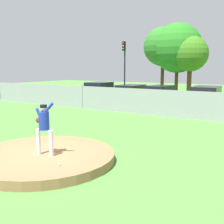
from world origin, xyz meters
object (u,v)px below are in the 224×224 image
(parked_car_navy, at_px, (99,92))
(traffic_light_near, at_px, (124,60))
(pitcher_youth, at_px, (44,124))
(parked_car_slate, at_px, (160,96))
(parked_car_champagne, at_px, (206,98))
(parked_car_teal, at_px, (131,95))
(baseball, at_px, (59,164))

(parked_car_navy, bearing_deg, traffic_light_near, 86.16)
(pitcher_youth, height_order, parked_car_slate, pitcher_youth)
(parked_car_navy, distance_m, traffic_light_near, 4.94)
(parked_car_champagne, distance_m, parked_car_slate, 3.43)
(parked_car_champagne, relative_size, parked_car_navy, 1.13)
(parked_car_champagne, bearing_deg, parked_car_navy, -178.96)
(pitcher_youth, bearing_deg, parked_car_champagne, 86.00)
(pitcher_youth, relative_size, parked_car_champagne, 0.35)
(parked_car_slate, bearing_deg, parked_car_navy, 176.79)
(parked_car_champagne, xyz_separation_m, parked_car_navy, (-9.41, -0.17, 0.02))
(traffic_light_near, bearing_deg, pitcher_youth, -66.43)
(pitcher_youth, xyz_separation_m, parked_car_champagne, (1.03, 14.80, -0.47))
(parked_car_slate, height_order, parked_car_teal, parked_car_slate)
(parked_car_slate, bearing_deg, parked_car_champagne, 8.50)
(parked_car_champagne, relative_size, parked_car_slate, 1.13)
(parked_car_teal, bearing_deg, parked_car_slate, -3.74)
(baseball, distance_m, parked_car_slate, 15.15)
(traffic_light_near, bearing_deg, parked_car_teal, -53.24)
(pitcher_youth, distance_m, parked_car_champagne, 14.84)
(baseball, distance_m, traffic_light_near, 21.42)
(parked_car_slate, relative_size, parked_car_navy, 1.00)
(baseball, bearing_deg, parked_car_champagne, 90.03)
(parked_car_champagne, relative_size, traffic_light_near, 0.88)
(parked_car_navy, bearing_deg, pitcher_youth, -60.19)
(parked_car_slate, distance_m, parked_car_navy, 6.03)
(baseball, xyz_separation_m, parked_car_teal, (-6.07, 14.93, 0.44))
(pitcher_youth, bearing_deg, baseball, -24.11)
(parked_car_slate, relative_size, traffic_light_near, 0.78)
(pitcher_youth, bearing_deg, parked_car_navy, 119.81)
(baseball, relative_size, traffic_light_near, 0.01)
(parked_car_navy, relative_size, traffic_light_near, 0.77)
(parked_car_navy, bearing_deg, baseball, -58.03)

